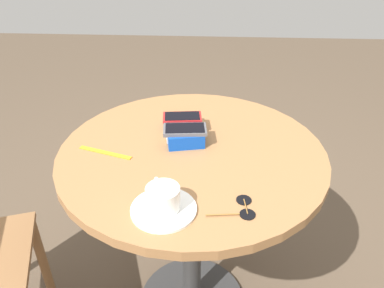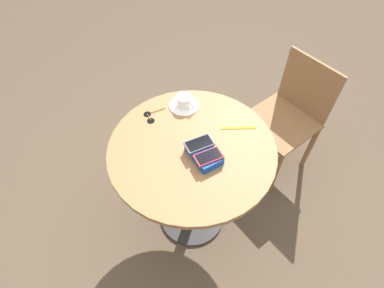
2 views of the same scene
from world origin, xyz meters
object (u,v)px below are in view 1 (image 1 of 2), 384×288
phone_red (182,117)px  coffee_cup (163,197)px  round_table (192,189)px  sunglasses (243,208)px  saucer (164,209)px  phone_box (183,130)px  phone_gray (185,129)px  lanyard_strap (105,153)px

phone_red → coffee_cup: 0.41m
round_table → sunglasses: size_ratio=6.81×
saucer → round_table: bearing=169.1°
coffee_cup → sunglasses: size_ratio=0.91×
saucer → sunglasses: saucer is taller
round_table → phone_red: (-0.12, -0.04, 0.21)m
phone_red → saucer: bearing=-2.2°
phone_box → phone_red: bearing=-170.4°
phone_gray → sunglasses: phone_gray is taller
phone_red → sunglasses: size_ratio=1.10×
phone_box → sunglasses: (0.35, 0.18, -0.02)m
phone_gray → sunglasses: 0.35m
phone_box → round_table: bearing=22.6°
phone_red → coffee_cup: size_ratio=1.21×
phone_red → phone_gray: phone_gray is taller
phone_box → phone_gray: size_ratio=1.37×
phone_box → coffee_cup: size_ratio=1.74×
phone_red → coffee_cup: bearing=-2.3°
coffee_cup → sunglasses: bearing=94.6°
coffee_cup → saucer: bearing=23.5°
saucer → sunglasses: bearing=95.3°
lanyard_strap → sunglasses: bearing=60.6°
round_table → phone_box: size_ratio=4.32×
saucer → coffee_cup: (-0.00, -0.00, 0.04)m
phone_box → sunglasses: phone_box is taller
sunglasses → coffee_cup: bearing=-85.4°
sunglasses → phone_red: bearing=-154.6°
lanyard_strap → sunglasses: size_ratio=1.47×
phone_box → lanyard_strap: phone_box is taller
phone_box → sunglasses: 0.39m
phone_box → coffee_cup: coffee_cup is taller
phone_red → saucer: size_ratio=0.81×
phone_gray → saucer: phone_gray is taller
round_table → saucer: size_ratio=5.04×
coffee_cup → lanyard_strap: coffee_cup is taller
sunglasses → saucer: bearing=-84.7°
phone_box → phone_gray: bearing=10.6°
phone_gray → phone_box: bearing=-169.4°
lanyard_strap → phone_gray: bearing=106.1°
phone_box → phone_red: 0.05m
phone_gray → sunglasses: (0.31, 0.17, -0.05)m
round_table → phone_red: 0.25m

